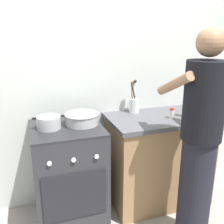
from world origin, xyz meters
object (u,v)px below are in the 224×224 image
at_px(stove_range, 69,174).
at_px(mixing_bowl, 82,118).
at_px(utensil_crock, 134,104).
at_px(spice_bottle, 172,113).
at_px(person, 200,143).
at_px(pot, 49,122).
at_px(oil_bottle, 187,106).

bearing_deg(stove_range, mixing_bowl, 9.17).
bearing_deg(utensil_crock, spice_bottle, -47.08).
height_order(stove_range, person, person).
xyz_separation_m(pot, spice_bottle, (1.11, -0.08, -0.01)).
xyz_separation_m(stove_range, spice_bottle, (0.97, -0.08, 0.50)).
bearing_deg(pot, person, -28.59).
bearing_deg(person, utensil_crock, 105.16).
height_order(mixing_bowl, spice_bottle, mixing_bowl).
xyz_separation_m(mixing_bowl, person, (0.78, -0.60, -0.09)).
xyz_separation_m(mixing_bowl, oil_bottle, (0.98, -0.11, 0.05)).
bearing_deg(stove_range, person, -32.03).
xyz_separation_m(pot, oil_bottle, (1.26, -0.09, 0.05)).
bearing_deg(mixing_bowl, spice_bottle, -6.98).
xyz_separation_m(pot, mixing_bowl, (0.28, 0.02, 0.00)).
bearing_deg(pot, stove_range, -0.96).
relative_size(stove_range, mixing_bowl, 3.02).
distance_m(mixing_bowl, utensil_crock, 0.60).
relative_size(spice_bottle, person, 0.06).
bearing_deg(oil_bottle, person, -112.64).
xyz_separation_m(mixing_bowl, utensil_crock, (0.57, 0.18, 0.04)).
xyz_separation_m(stove_range, oil_bottle, (1.12, -0.08, 0.55)).
bearing_deg(oil_bottle, spice_bottle, 177.95).
distance_m(spice_bottle, oil_bottle, 0.16).
bearing_deg(pot, oil_bottle, -3.93).
bearing_deg(oil_bottle, mixing_bowl, 173.78).
height_order(mixing_bowl, utensil_crock, utensil_crock).
distance_m(pot, person, 1.21).
bearing_deg(oil_bottle, stove_range, 175.70).
bearing_deg(person, mixing_bowl, 142.50).
bearing_deg(spice_bottle, stove_range, 175.34).
bearing_deg(mixing_bowl, stove_range, -170.83).
height_order(spice_bottle, oil_bottle, oil_bottle).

